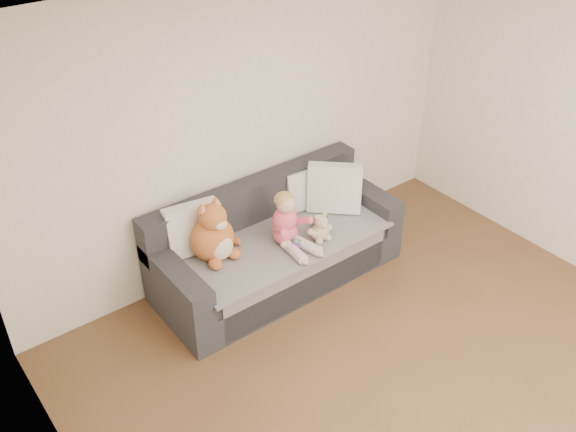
# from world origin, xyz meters

# --- Properties ---
(room_shell) EXTENTS (5.00, 5.00, 5.00)m
(room_shell) POSITION_xyz_m (0.00, 0.42, 1.30)
(room_shell) COLOR brown
(room_shell) RESTS_ON ground
(sofa) EXTENTS (2.20, 0.94, 0.85)m
(sofa) POSITION_xyz_m (-0.04, 2.06, 0.31)
(sofa) COLOR #28292D
(sofa) RESTS_ON ground
(cushion_left) EXTENTS (0.49, 0.28, 0.44)m
(cushion_left) POSITION_xyz_m (-0.71, 2.28, 0.68)
(cushion_left) COLOR white
(cushion_left) RESTS_ON sofa
(cushion_right_back) EXTENTS (0.43, 0.26, 0.38)m
(cushion_right_back) POSITION_xyz_m (0.45, 2.23, 0.65)
(cushion_right_back) COLOR white
(cushion_right_back) RESTS_ON sofa
(cushion_right_front) EXTENTS (0.50, 0.49, 0.46)m
(cushion_right_front) POSITION_xyz_m (0.62, 2.04, 0.69)
(cushion_right_front) COLOR white
(cushion_right_front) RESTS_ON sofa
(toddler) EXTENTS (0.35, 0.49, 0.49)m
(toddler) POSITION_xyz_m (-0.04, 1.87, 0.68)
(toddler) COLOR #E85156
(toddler) RESTS_ON sofa
(plush_cat) EXTENTS (0.46, 0.42, 0.57)m
(plush_cat) POSITION_xyz_m (-0.63, 2.09, 0.68)
(plush_cat) COLOR #B75828
(plush_cat) RESTS_ON sofa
(teddy_bear) EXTENTS (0.22, 0.16, 0.27)m
(teddy_bear) POSITION_xyz_m (0.21, 1.74, 0.58)
(teddy_bear) COLOR tan
(teddy_bear) RESTS_ON sofa
(plush_cow) EXTENTS (0.14, 0.21, 0.18)m
(plush_cow) POSITION_xyz_m (0.30, 1.86, 0.54)
(plush_cow) COLOR white
(plush_cow) RESTS_ON sofa
(sippy_cup) EXTENTS (0.11, 0.07, 0.12)m
(sippy_cup) POSITION_xyz_m (-0.04, 1.75, 0.53)
(sippy_cup) COLOR #6D3797
(sippy_cup) RESTS_ON sofa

